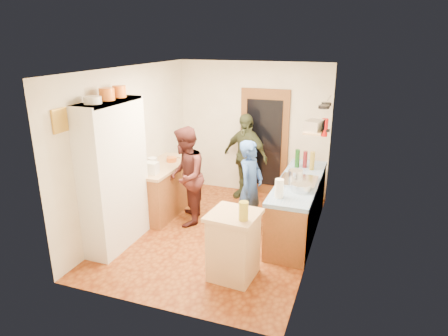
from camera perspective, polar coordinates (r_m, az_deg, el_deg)
The scene contains 44 objects.
floor at distance 6.57m, azimuth -1.00°, elevation -9.35°, with size 3.00×4.00×0.02m, color #934E1F.
ceiling at distance 5.83m, azimuth -1.15°, elevation 14.09°, with size 3.00×4.00×0.02m, color silver.
wall_back at distance 7.92m, azimuth 4.12°, elevation 5.59°, with size 3.00×0.02×2.60m, color silver.
wall_front at distance 4.37m, azimuth -10.53°, elevation -5.51°, with size 3.00×0.02×2.60m, color silver.
wall_left at distance 6.74m, azimuth -13.18°, elevation 2.87°, with size 0.02×4.00×2.60m, color silver.
wall_right at distance 5.73m, azimuth 13.18°, elevation 0.15°, with size 0.02×4.00×2.60m, color silver.
door_frame at distance 7.88m, azimuth 5.75°, elevation 3.61°, with size 0.95×0.06×2.10m, color brown.
door_glass at distance 7.85m, azimuth 5.69°, elevation 3.55°, with size 0.70×0.02×1.70m, color black.
hutch_body at distance 6.05m, azimuth -15.41°, elevation -1.06°, with size 0.40×1.20×2.20m, color white.
hutch_top_shelf at distance 5.80m, azimuth -16.31°, elevation 9.06°, with size 0.40×1.14×0.04m, color white.
plate_stack at distance 5.54m, azimuth -18.26°, elevation 9.19°, with size 0.23×0.23×0.10m, color white.
orange_pot_a at distance 5.78m, azimuth -16.39°, elevation 10.08°, with size 0.21×0.21×0.17m, color orange.
orange_pot_b at distance 6.03m, azimuth -14.73°, elevation 10.53°, with size 0.19×0.19×0.17m, color orange.
left_counter_base at distance 7.22m, azimuth -8.70°, elevation -3.12°, with size 0.60×1.40×0.85m, color brown.
left_counter_top at distance 7.07m, azimuth -8.87°, elevation 0.28°, with size 0.64×1.44×0.05m, color tan.
toaster at distance 6.62m, azimuth -10.50°, elevation 0.02°, with size 0.26×0.17×0.19m, color white.
kettle at distance 6.87m, azimuth -10.18°, elevation 0.70°, with size 0.17×0.17×0.19m, color white.
orange_bowl at distance 7.21m, azimuth -7.49°, elevation 1.22°, with size 0.18×0.18×0.08m, color orange.
chopping_board at distance 7.53m, azimuth -6.73°, elevation 1.78°, with size 0.30×0.22×0.03m, color tan.
right_counter_base at distance 6.55m, azimuth 10.48°, elevation -5.60°, with size 0.60×2.20×0.84m, color brown.
right_counter_top at distance 6.38m, azimuth 10.71°, elevation -1.90°, with size 0.62×2.22×0.06m, color #1D55A4.
hob at distance 6.25m, azimuth 10.55°, elevation -1.83°, with size 0.55×0.58×0.04m, color silver.
pot_on_hob at distance 6.24m, azimuth 10.17°, elevation -0.94°, with size 0.22×0.22×0.15m, color silver.
bottle_a at distance 6.92m, azimuth 10.43°, elevation 1.36°, with size 0.08×0.08×0.31m, color #143F14.
bottle_b at distance 6.93m, azimuth 11.51°, elevation 1.21°, with size 0.07×0.07×0.29m, color #591419.
bottle_c at distance 6.83m, azimuth 12.49°, elevation 1.02°, with size 0.08×0.08×0.32m, color olive.
paper_towel at distance 5.59m, azimuth 7.89°, elevation -2.90°, with size 0.12×0.12×0.27m, color white.
mixing_bowl at distance 5.90m, azimuth 10.95°, elevation -2.73°, with size 0.29×0.29×0.11m, color silver.
island_base at distance 5.29m, azimuth 1.36°, elevation -11.22°, with size 0.55×0.55×0.86m, color tan.
island_top at distance 5.09m, azimuth 1.40°, elevation -6.76°, with size 0.62×0.62×0.05m, color tan.
cutting_board at distance 5.14m, azimuth 1.11°, elevation -6.35°, with size 0.35×0.28×0.02m, color white.
oil_jar at distance 4.86m, azimuth 2.81°, elevation -6.14°, with size 0.12×0.12×0.24m, color #AD9E2D.
pan_rail at distance 7.06m, azimuth 14.80°, elevation 9.66°, with size 0.02×0.02×0.65m, color silver.
pan_hang_a at distance 6.91m, azimuth 14.07°, elevation 8.45°, with size 0.18×0.18×0.05m, color black.
pan_hang_b at distance 7.11m, azimuth 14.23°, elevation 8.54°, with size 0.16×0.16×0.05m, color black.
pan_hang_c at distance 7.30m, azimuth 14.41°, elevation 8.86°, with size 0.17×0.17×0.05m, color black.
wall_shelf at distance 6.08m, azimuth 12.68°, elevation 5.13°, with size 0.26×0.42×0.03m, color tan.
radio at distance 6.06m, azimuth 12.74°, elevation 5.96°, with size 0.22×0.30×0.15m, color silver.
ext_bracket at distance 7.33m, azimuth 14.63°, elevation 5.21°, with size 0.06×0.10×0.04m, color black.
fire_extinguisher at distance 7.33m, azimuth 14.20°, elevation 5.63°, with size 0.11×0.11×0.32m, color red.
picture_frame at distance 5.36m, azimuth -22.42°, elevation 6.29°, with size 0.03×0.25×0.30m, color gold.
person_hob at distance 6.30m, azimuth 3.92°, elevation -2.90°, with size 0.56×0.37×1.53m, color #294A94.
person_left at distance 6.66m, azimuth -5.23°, elevation -1.10°, with size 0.81×0.63×1.66m, color #421C1A.
person_back at distance 7.68m, azimuth 3.10°, elevation 1.63°, with size 0.98×0.41×1.67m, color #343B23.
Camera 1 is at (2.07, -5.43, 3.04)m, focal length 32.00 mm.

